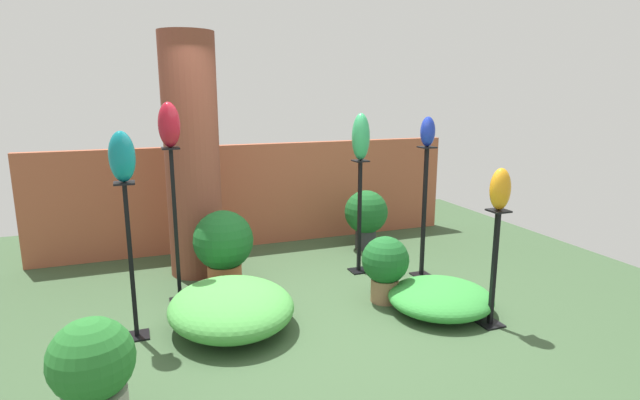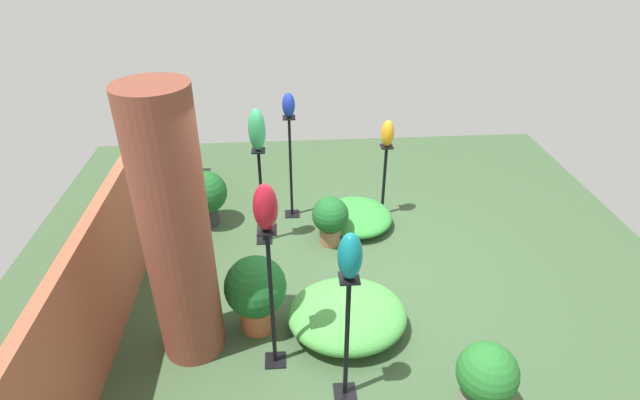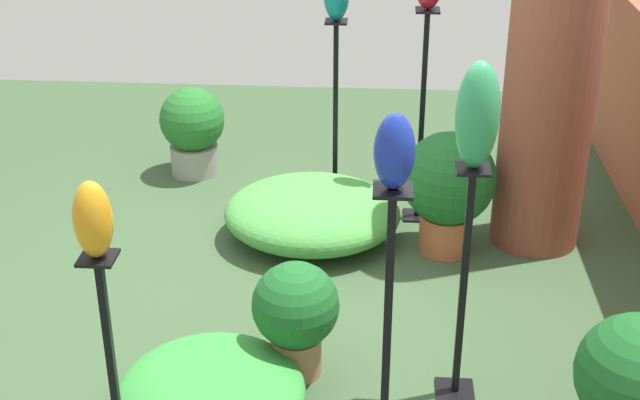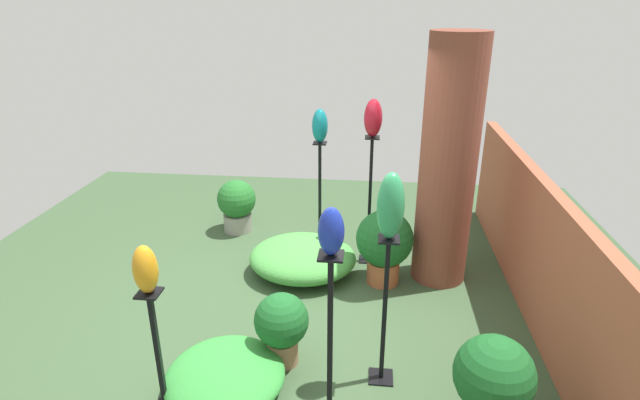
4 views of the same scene
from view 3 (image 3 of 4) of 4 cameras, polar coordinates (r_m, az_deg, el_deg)
The scene contains 16 objects.
ground_plane at distance 5.54m, azimuth -1.66°, elevation -6.31°, with size 8.00×8.00×0.00m, color #385133.
brick_pillar at distance 5.88m, azimuth 14.77°, elevation 9.05°, with size 0.59×0.59×2.66m, color brown.
pedestal_cobalt at distance 3.94m, azimuth 4.28°, elevation -9.62°, with size 0.20×0.20×1.46m.
pedestal_teal at distance 6.67m, azimuth 1.00°, elevation 5.44°, with size 0.20×0.20×1.33m.
pedestal_amber at distance 4.30m, azimuth -13.21°, elevation -10.19°, with size 0.20×0.20×1.05m.
pedestal_ruby at distance 6.25m, azimuth 6.51°, elevation 4.74°, with size 0.20×0.20×1.53m.
pedestal_jade at distance 4.51m, azimuth 9.11°, elevation -6.07°, with size 0.20×0.20×1.30m.
art_vase_cobalt at distance 3.48m, azimuth 4.79°, elevation 3.11°, with size 0.16×0.16×0.32m, color #192D9E.
art_vase_amber at distance 3.91m, azimuth -14.33°, elevation -1.23°, with size 0.18×0.17×0.36m, color orange.
art_vase_jade at distance 4.09m, azimuth 10.05°, elevation 5.35°, with size 0.20×0.20×0.51m, color #2D9356.
potted_plant_near_pillar at distance 5.91m, azimuth 8.24°, elevation 0.94°, with size 0.62×0.62×0.84m.
potted_plant_mid_right at distance 7.13m, azimuth -8.16°, elevation 4.61°, with size 0.51×0.51×0.71m.
potted_plant_back_center at distance 4.36m, azimuth 19.59°, elevation -10.86°, with size 0.57×0.57×0.78m.
potted_plant_front_right at distance 4.72m, azimuth -1.57°, elevation -7.20°, with size 0.46×0.46×0.66m.
foliage_bed_east at distance 4.61m, azimuth -7.02°, elevation -12.13°, with size 0.99×0.96×0.27m, color #338C38.
foliage_bed_west at distance 6.13m, azimuth -0.50°, elevation -0.84°, with size 1.09×1.22×0.38m, color #479942.
Camera 3 is at (4.65, 0.50, 2.98)m, focal length 50.00 mm.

